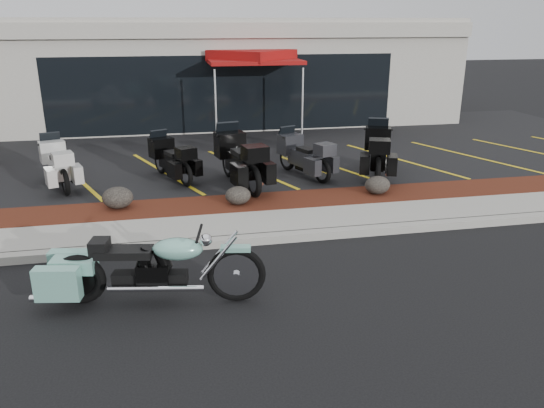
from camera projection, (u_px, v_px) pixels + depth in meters
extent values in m
plane|color=black|center=(299.00, 261.00, 9.07)|extent=(90.00, 90.00, 0.00)
cube|color=gray|center=(288.00, 237.00, 9.88)|extent=(24.00, 0.25, 0.15)
cube|color=gray|center=(280.00, 223.00, 10.53)|extent=(24.00, 1.20, 0.15)
cube|color=#3C160D|center=(268.00, 204.00, 11.64)|extent=(24.00, 1.20, 0.16)
cube|color=black|center=(235.00, 149.00, 16.64)|extent=(26.00, 9.60, 0.15)
cube|color=#9B978C|center=(214.00, 70.00, 21.85)|extent=(18.00, 8.00, 4.00)
cube|color=black|center=(226.00, 94.00, 18.33)|extent=(12.00, 0.06, 2.60)
cube|color=#9B978C|center=(224.00, 30.00, 17.62)|extent=(18.00, 0.30, 0.50)
ellipsoid|color=black|center=(118.00, 198.00, 11.08)|extent=(0.64, 0.54, 0.46)
ellipsoid|color=black|center=(238.00, 195.00, 11.33)|extent=(0.55, 0.46, 0.39)
ellipsoid|color=black|center=(377.00, 185.00, 12.01)|extent=(0.58, 0.48, 0.41)
cone|color=red|center=(230.00, 144.00, 15.99)|extent=(0.44, 0.44, 0.47)
cylinder|color=silver|center=(222.00, 107.00, 16.67)|extent=(0.06, 0.06, 2.33)
cylinder|color=silver|center=(306.00, 103.00, 17.49)|extent=(0.06, 0.06, 2.33)
cylinder|color=silver|center=(204.00, 96.00, 19.22)|extent=(0.06, 0.06, 2.33)
cylinder|color=silver|center=(278.00, 93.00, 20.04)|extent=(0.06, 0.06, 2.33)
cube|color=maroon|center=(252.00, 60.00, 17.93)|extent=(3.36, 3.36, 0.12)
cube|color=maroon|center=(252.00, 55.00, 17.87)|extent=(3.13, 3.13, 0.35)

